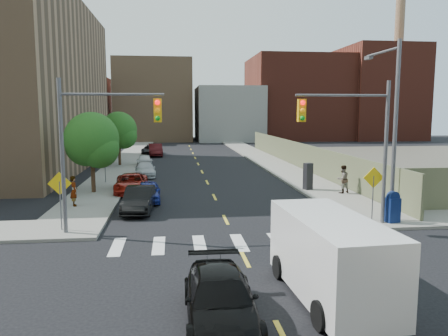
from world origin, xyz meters
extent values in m
plane|color=black|center=(0.00, 0.00, 0.00)|extent=(160.00, 160.00, 0.00)
cube|color=gray|center=(-7.75, 41.50, 0.07)|extent=(3.50, 73.00, 0.15)
cube|color=gray|center=(7.75, 41.50, 0.07)|extent=(3.50, 73.00, 0.15)
cube|color=#616244|center=(9.60, 28.00, 1.25)|extent=(0.12, 44.00, 2.50)
cube|color=#592319|center=(-22.00, 70.00, 6.00)|extent=(14.00, 18.00, 12.00)
cube|color=#8C6B4C|center=(-6.00, 72.00, 7.50)|extent=(14.00, 16.00, 15.00)
cube|color=gray|center=(8.00, 70.00, 5.00)|extent=(12.00, 16.00, 10.00)
cube|color=#592319|center=(22.00, 72.00, 8.00)|extent=(18.00, 18.00, 16.00)
cube|color=#592319|center=(38.00, 70.00, 9.00)|extent=(14.00, 16.00, 18.00)
cylinder|color=#8C6B4C|center=(42.00, 70.00, 14.00)|extent=(1.80, 1.80, 28.00)
cylinder|color=#59595E|center=(-7.50, 6.00, 3.50)|extent=(0.18, 0.18, 7.00)
cylinder|color=#59595E|center=(-5.25, 6.00, 6.30)|extent=(4.50, 0.12, 0.12)
cube|color=#E5A50C|center=(-3.30, 6.00, 5.60)|extent=(0.35, 0.30, 1.05)
cylinder|color=#59595E|center=(7.50, 6.00, 3.50)|extent=(0.18, 0.18, 7.00)
cylinder|color=#59595E|center=(5.25, 6.00, 6.30)|extent=(4.50, 0.12, 0.12)
cube|color=#E5A50C|center=(3.30, 6.00, 5.60)|extent=(0.35, 0.30, 1.05)
cylinder|color=#59595E|center=(8.20, 6.50, 4.50)|extent=(0.20, 0.20, 9.00)
cylinder|color=#59595E|center=(8.20, 8.20, 8.60)|extent=(0.12, 3.50, 0.12)
cube|color=#59595E|center=(8.20, 9.80, 8.50)|extent=(0.25, 0.60, 0.18)
cylinder|color=#59595E|center=(-7.80, 6.50, 1.20)|extent=(0.06, 0.06, 2.40)
cube|color=yellow|center=(-7.80, 6.50, 2.30)|extent=(1.06, 0.04, 1.06)
cylinder|color=#59595E|center=(7.20, 6.50, 1.20)|extent=(0.06, 0.06, 2.40)
cube|color=yellow|center=(7.20, 6.50, 2.30)|extent=(1.06, 0.04, 1.06)
cylinder|color=#59595E|center=(-7.80, 20.00, 1.20)|extent=(0.06, 0.06, 2.40)
cube|color=yellow|center=(-7.80, 20.00, 2.30)|extent=(1.06, 0.04, 1.06)
cylinder|color=#332114|center=(-8.00, 16.00, 1.32)|extent=(0.28, 0.28, 2.64)
sphere|color=#164F18|center=(-8.00, 16.00, 3.72)|extent=(3.60, 3.60, 3.60)
sphere|color=#164F18|center=(-7.50, 15.70, 3.12)|extent=(2.64, 2.64, 2.64)
sphere|color=#164F18|center=(-8.40, 16.40, 3.30)|extent=(2.88, 2.88, 2.88)
cylinder|color=#332114|center=(-8.00, 31.00, 1.32)|extent=(0.28, 0.28, 2.64)
sphere|color=#164F18|center=(-8.00, 31.00, 3.72)|extent=(3.60, 3.60, 3.60)
sphere|color=#164F18|center=(-7.50, 30.70, 3.12)|extent=(2.64, 2.64, 2.64)
sphere|color=#164F18|center=(-8.40, 31.40, 3.30)|extent=(2.88, 2.88, 2.88)
imported|color=navy|center=(-4.20, 13.13, 0.62)|extent=(1.58, 3.68, 1.24)
imported|color=black|center=(-4.54, 10.41, 0.70)|extent=(1.78, 4.33, 1.39)
imported|color=maroon|center=(-5.50, 16.14, 0.66)|extent=(2.42, 4.83, 1.31)
imported|color=#AAAEB2|center=(-5.04, 23.78, 0.62)|extent=(2.02, 4.37, 1.24)
imported|color=silver|center=(-5.50, 30.38, 0.62)|extent=(1.63, 3.70, 1.24)
imported|color=#390B0D|center=(-4.79, 40.83, 0.77)|extent=(1.99, 4.78, 1.54)
imported|color=black|center=(-5.48, 43.40, 0.62)|extent=(2.37, 4.60, 1.24)
imported|color=black|center=(-1.48, -2.98, 0.67)|extent=(1.93, 4.62, 1.33)
cube|color=silver|center=(1.95, -1.75, 1.31)|extent=(2.41, 5.57, 2.31)
cube|color=black|center=(1.83, 0.34, 1.63)|extent=(2.01, 1.37, 0.95)
cylinder|color=black|center=(0.85, -0.03, 0.37)|extent=(0.34, 0.81, 0.80)
cylinder|color=black|center=(2.84, 0.09, 0.37)|extent=(0.34, 0.81, 0.80)
cylinder|color=black|center=(1.05, -3.59, 0.37)|extent=(0.34, 0.81, 0.80)
cylinder|color=black|center=(3.05, -3.48, 0.37)|extent=(0.34, 0.81, 0.80)
cube|color=navy|center=(8.01, 6.00, 0.75)|extent=(0.71, 0.60, 1.20)
cylinder|color=navy|center=(8.01, 6.00, 1.38)|extent=(0.66, 0.40, 0.62)
cube|color=black|center=(6.65, 15.25, 1.07)|extent=(0.67, 0.61, 1.85)
imported|color=gray|center=(-8.32, 11.63, 1.02)|extent=(0.60, 0.74, 1.75)
imported|color=gray|center=(8.52, 13.65, 1.08)|extent=(1.07, 0.93, 1.86)
camera|label=1|loc=(-2.67, -13.81, 5.58)|focal=35.00mm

